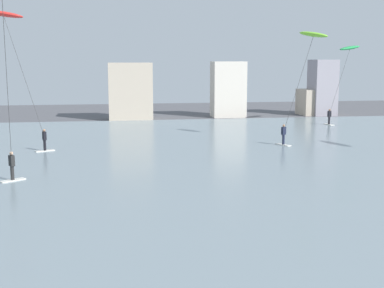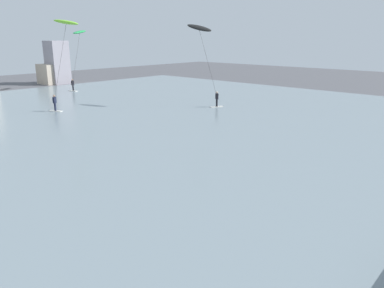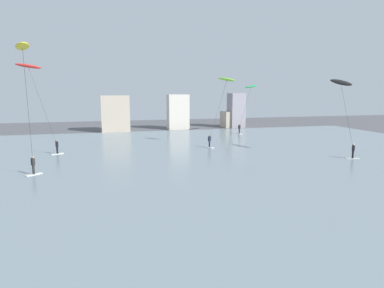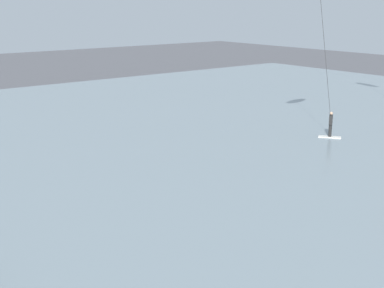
{
  "view_description": "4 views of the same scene",
  "coord_description": "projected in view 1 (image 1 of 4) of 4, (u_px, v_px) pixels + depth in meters",
  "views": [
    {
      "loc": [
        -4.46,
        -1.88,
        6.79
      ],
      "look_at": [
        -2.04,
        13.23,
        4.33
      ],
      "focal_mm": 49.33,
      "sensor_mm": 36.0,
      "label": 1
    },
    {
      "loc": [
        -8.67,
        2.68,
        7.26
      ],
      "look_at": [
        1.41,
        11.85,
        3.31
      ],
      "focal_mm": 34.56,
      "sensor_mm": 36.0,
      "label": 2
    },
    {
      "loc": [
        -3.48,
        -2.68,
        7.38
      ],
      "look_at": [
        1.29,
        15.9,
        4.27
      ],
      "focal_mm": 31.18,
      "sensor_mm": 36.0,
      "label": 3
    },
    {
      "loc": [
        11.0,
        0.53,
        8.44
      ],
      "look_at": [
        -0.96,
        9.96,
        4.43
      ],
      "focal_mm": 50.97,
      "sensor_mm": 36.0,
      "label": 4
    }
  ],
  "objects": [
    {
      "name": "kitesurfer_lime",
      "position": [
        309.0,
        49.0,
        41.41
      ],
      "size": [
        4.12,
        2.85,
        9.04
      ],
      "color": "silver",
      "rests_on": "water_bay"
    },
    {
      "name": "far_shore_buildings",
      "position": [
        228.0,
        92.0,
        62.2
      ],
      "size": [
        27.42,
        5.46,
        6.76
      ],
      "color": "#B7A893",
      "rests_on": "ground"
    },
    {
      "name": "kitesurfer_yellow",
      "position": [
        2.0,
        2.0,
        25.6
      ],
      "size": [
        1.98,
        4.84,
        10.8
      ],
      "color": "silver",
      "rests_on": "water_bay"
    },
    {
      "name": "kitesurfer_green",
      "position": [
        348.0,
        54.0,
        54.98
      ],
      "size": [
        4.69,
        3.62,
        8.28
      ],
      "color": "silver",
      "rests_on": "water_bay"
    },
    {
      "name": "kitesurfer_red",
      "position": [
        8.0,
        29.0,
        38.12
      ],
      "size": [
        4.83,
        2.36,
        10.36
      ],
      "color": "silver",
      "rests_on": "water_bay"
    },
    {
      "name": "water_bay",
      "position": [
        180.0,
        167.0,
        33.41
      ],
      "size": [
        84.0,
        52.0,
        0.1
      ],
      "primitive_type": "cube",
      "color": "gray",
      "rests_on": "ground"
    }
  ]
}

